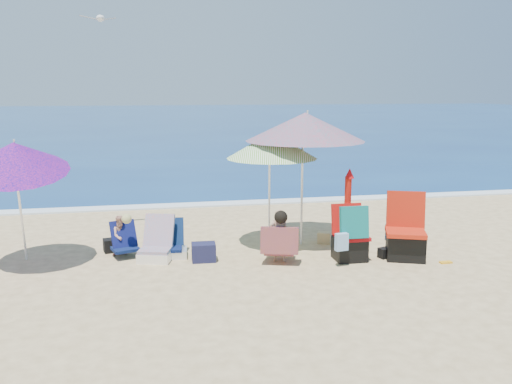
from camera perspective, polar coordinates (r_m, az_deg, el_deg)
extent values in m
plane|color=#D8BC84|center=(8.67, 3.25, -8.33)|extent=(120.00, 120.00, 0.00)
cube|color=navy|center=(53.04, -8.93, 7.69)|extent=(120.00, 80.00, 0.12)
cube|color=white|center=(13.49, -2.10, -1.20)|extent=(120.00, 0.50, 0.04)
cylinder|color=white|center=(9.83, 4.90, 0.81)|extent=(0.05, 0.05, 2.27)
cone|color=#F02042|center=(9.73, 5.23, 6.90)|extent=(2.45, 2.45, 0.51)
cylinder|color=silver|center=(9.74, 5.48, 8.24)|extent=(0.04, 0.04, 0.14)
cylinder|color=white|center=(9.56, 1.42, -0.39)|extent=(0.04, 0.04, 1.96)
cone|color=#4DA218|center=(9.46, 1.70, 4.98)|extent=(1.95, 1.95, 0.46)
cylinder|color=silver|center=(9.48, 1.94, 6.24)|extent=(0.04, 0.04, 0.12)
cylinder|color=white|center=(9.46, -23.73, -1.73)|extent=(0.08, 0.49, 1.82)
cone|color=#A8187D|center=(9.14, -24.24, 3.44)|extent=(1.77, 1.83, 0.85)
cylinder|color=silver|center=(9.13, -24.28, 4.75)|extent=(0.04, 0.06, 0.13)
cylinder|color=#A9160C|center=(9.46, 9.66, -2.49)|extent=(0.13, 0.13, 1.37)
cone|color=#A30B0E|center=(9.32, 9.91, 1.98)|extent=(0.19, 0.19, 0.17)
cube|color=#0B1740|center=(9.37, -9.23, -5.95)|extent=(0.46, 0.41, 0.05)
cube|color=#0C2045|center=(9.54, -9.01, -4.17)|extent=(0.45, 0.28, 0.47)
cube|color=white|center=(9.42, -8.75, -6.41)|extent=(0.48, 0.43, 0.14)
cube|color=#D84F4C|center=(9.24, -10.62, -6.07)|extent=(0.62, 0.57, 0.06)
cube|color=#EA6C52|center=(9.41, -10.25, -4.01)|extent=(0.57, 0.43, 0.54)
cube|color=white|center=(9.27, -10.62, -6.68)|extent=(0.64, 0.60, 0.16)
cube|color=red|center=(9.36, 15.59, -4.17)|extent=(0.81, 0.77, 0.07)
cube|color=#A71D0B|center=(9.60, 15.61, -1.82)|extent=(0.67, 0.40, 0.65)
cube|color=black|center=(9.52, 15.58, -5.49)|extent=(0.78, 0.74, 0.46)
cube|color=#A20B0F|center=(9.22, 10.10, -4.72)|extent=(0.53, 0.48, 0.06)
cube|color=red|center=(9.35, 9.59, -2.81)|extent=(0.53, 0.15, 0.53)
cube|color=black|center=(9.26, 9.90, -5.98)|extent=(0.51, 0.46, 0.38)
cube|color=#09716E|center=(8.93, 10.38, -3.18)|extent=(0.47, 0.17, 0.54)
cube|color=#8CB5E1|center=(8.80, 9.08, -5.25)|extent=(0.22, 0.13, 0.28)
imported|color=tan|center=(8.99, 2.47, -4.62)|extent=(0.37, 0.30, 0.90)
cube|color=#2F0E65|center=(9.08, 2.51, -6.23)|extent=(0.60, 0.56, 0.06)
cube|color=#260D5E|center=(8.81, 2.52, -5.16)|extent=(0.65, 0.39, 0.46)
sphere|color=black|center=(8.77, 2.66, -2.68)|extent=(0.22, 0.22, 0.22)
imported|color=tan|center=(9.61, -14.12, -4.51)|extent=(0.41, 0.36, 0.70)
cube|color=#0B173F|center=(9.52, -13.69, -5.89)|extent=(0.52, 0.49, 0.05)
cube|color=#0C1248|center=(9.59, -13.89, -4.34)|extent=(0.48, 0.37, 0.46)
sphere|color=tan|center=(9.30, -13.57, -2.78)|extent=(0.17, 0.17, 0.17)
cube|color=#1A1B39|center=(9.11, -5.58, -6.38)|extent=(0.40, 0.30, 0.31)
cube|color=black|center=(9.93, -14.94, -5.47)|extent=(0.36, 0.30, 0.23)
cube|color=tan|center=(10.19, 7.22, -4.83)|extent=(0.29, 0.25, 0.21)
cube|color=#161E31|center=(10.58, 14.97, -4.23)|extent=(0.46, 0.37, 0.32)
cube|color=black|center=(9.52, 13.57, -6.30)|extent=(0.26, 0.21, 0.17)
cube|color=orange|center=(9.54, 19.50, -7.05)|extent=(0.21, 0.10, 0.03)
ellipsoid|color=silver|center=(10.64, -16.18, 17.29)|extent=(0.22, 0.34, 0.12)
cube|color=#93969B|center=(10.72, -17.42, 17.27)|extent=(0.32, 0.15, 0.07)
cube|color=gray|center=(10.87, -15.48, 17.28)|extent=(0.32, 0.15, 0.07)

